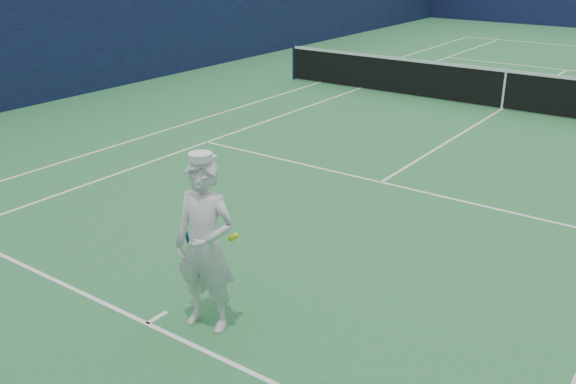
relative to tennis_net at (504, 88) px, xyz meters
name	(u,v)px	position (x,y,z in m)	size (l,w,h in m)	color
ground	(502,110)	(0.00, 0.00, -0.55)	(80.00, 80.00, 0.00)	#2C743F
court_markings	(502,109)	(0.00, 0.00, -0.55)	(11.03, 23.83, 0.01)	white
windscreen_fence	(512,28)	(0.00, 0.00, 1.45)	(20.12, 36.12, 4.00)	#10143C
tennis_net	(504,88)	(0.00, 0.00, 0.00)	(12.88, 0.09, 1.07)	#141E4C
tennis_player	(205,245)	(0.56, -11.48, 0.42)	(0.86, 0.59, 2.00)	white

